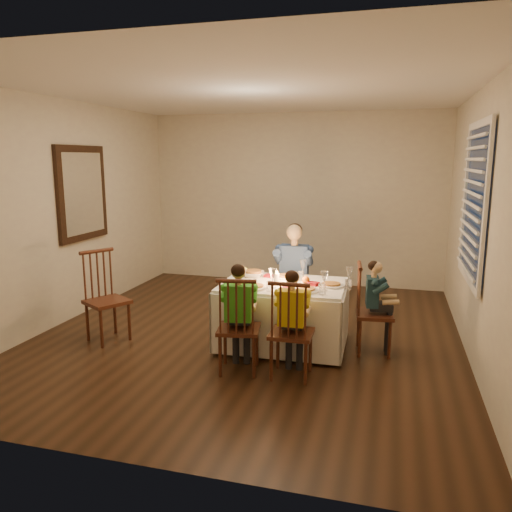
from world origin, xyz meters
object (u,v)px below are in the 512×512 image
(chair_adult, at_px, (293,325))
(adult, at_px, (293,325))
(chair_end, at_px, (373,352))
(child_green, at_px, (239,370))
(serving_bowl, at_px, (253,274))
(chair_near_right, at_px, (291,376))
(child_teal, at_px, (373,352))
(dining_table, at_px, (283,302))
(chair_near_left, at_px, (239,370))
(child_yellow, at_px, (291,376))
(chair_extra, at_px, (109,340))

(chair_adult, relative_size, adult, 0.76)
(chair_end, relative_size, child_green, 0.90)
(serving_bowl, bearing_deg, chair_adult, 52.27)
(chair_near_right, relative_size, child_green, 0.90)
(chair_near_right, relative_size, adult, 0.76)
(chair_end, relative_size, child_teal, 0.97)
(chair_adult, bearing_deg, dining_table, -90.73)
(chair_near_left, bearing_deg, child_yellow, 171.35)
(chair_adult, distance_m, chair_near_right, 1.40)
(dining_table, relative_size, serving_bowl, 5.60)
(chair_near_right, bearing_deg, chair_end, -132.74)
(chair_extra, relative_size, serving_bowl, 4.18)
(chair_extra, xyz_separation_m, child_green, (1.58, -0.38, 0.00))
(chair_end, height_order, child_yellow, child_yellow)
(serving_bowl, bearing_deg, child_yellow, -56.34)
(dining_table, bearing_deg, child_yellow, -73.23)
(chair_end, distance_m, child_yellow, 1.03)
(dining_table, height_order, child_green, dining_table)
(chair_extra, bearing_deg, serving_bowl, -39.51)
(child_teal, bearing_deg, chair_extra, 92.01)
(chair_near_right, distance_m, chair_extra, 2.10)
(chair_adult, distance_m, serving_bowl, 0.90)
(chair_near_right, relative_size, chair_end, 1.00)
(chair_near_left, xyz_separation_m, child_yellow, (0.48, 0.01, 0.00))
(chair_adult, distance_m, chair_near_left, 1.40)
(child_teal, bearing_deg, chair_near_left, 117.50)
(chair_adult, height_order, chair_extra, chair_extra)
(chair_near_right, bearing_deg, adult, -80.71)
(chair_adult, height_order, child_yellow, child_yellow)
(chair_end, relative_size, adult, 0.76)
(chair_adult, relative_size, chair_end, 1.00)
(chair_near_right, height_order, adult, adult)
(chair_near_left, distance_m, adult, 1.40)
(child_green, relative_size, child_yellow, 1.03)
(adult, bearing_deg, chair_end, -35.27)
(chair_end, height_order, child_teal, child_teal)
(child_teal, bearing_deg, chair_near_right, 132.14)
(chair_end, bearing_deg, chair_adult, 50.95)
(chair_near_left, relative_size, serving_bowl, 3.90)
(chair_near_left, xyz_separation_m, adult, (0.23, 1.38, 0.00))
(chair_extra, bearing_deg, chair_near_right, -70.20)
(dining_table, bearing_deg, chair_near_left, -110.28)
(chair_near_left, bearing_deg, chair_adult, -109.31)
(chair_near_right, height_order, child_teal, child_teal)
(adult, distance_m, child_green, 1.40)
(chair_end, relative_size, child_yellow, 0.93)
(adult, bearing_deg, chair_adult, -2.54)
(dining_table, distance_m, child_yellow, 0.89)
(chair_adult, bearing_deg, chair_extra, -153.51)
(dining_table, xyz_separation_m, serving_bowl, (-0.38, 0.20, 0.22))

